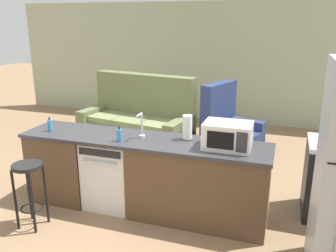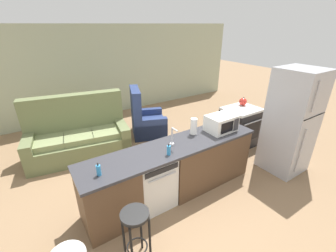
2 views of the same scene
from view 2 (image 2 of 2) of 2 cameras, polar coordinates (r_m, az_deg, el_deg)
ground_plane at (r=3.89m, az=-0.52°, el=-17.26°), size 24.00×24.00×0.00m
wall_back at (r=7.02m, az=-17.76°, el=12.81°), size 10.00×0.06×2.60m
kitchen_counter at (r=3.73m, az=2.61°, el=-11.08°), size 2.94×0.66×0.90m
dishwasher at (r=3.52m, az=-4.06°, el=-13.60°), size 0.58×0.61×0.84m
stove_range at (r=5.37m, az=17.68°, el=-0.18°), size 0.76×0.68×0.90m
refrigerator at (r=4.64m, az=28.78°, el=0.87°), size 0.72×0.73×1.93m
microwave at (r=3.95m, az=13.35°, el=0.72°), size 0.50×0.37×0.28m
sink_faucet at (r=3.37m, az=1.17°, el=-3.03°), size 0.07×0.18×0.30m
paper_towel_roll at (r=3.74m, az=6.55°, el=-0.17°), size 0.14×0.14×0.28m
soap_bottle at (r=3.17m, az=0.19°, el=-6.14°), size 0.06×0.06×0.18m
dish_soap_bottle at (r=2.90m, az=-17.21°, el=-10.66°), size 0.06×0.06×0.18m
kettle at (r=5.38m, az=18.51°, el=5.89°), size 0.21×0.17×0.19m
bar_stool at (r=2.76m, az=-8.21°, el=-24.05°), size 0.32×0.32×0.74m
couch at (r=5.15m, az=-21.72°, el=-2.61°), size 2.13×1.23×1.27m
armchair at (r=5.69m, az=-5.93°, el=1.19°), size 1.05×1.08×1.20m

